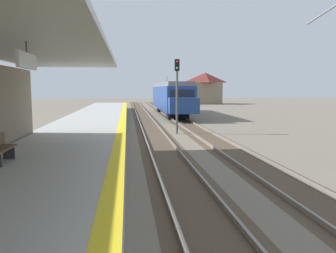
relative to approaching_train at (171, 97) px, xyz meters
The scene contains 6 objects.
station_platform 26.05m from the approaching_train, 107.47° to the right, with size 5.00×80.00×0.91m.
track_pair_nearest_platform 21.18m from the approaching_train, 99.30° to the right, with size 2.34×120.00×0.16m.
track_pair_middle 20.90m from the approaching_train, 90.01° to the right, with size 2.34×120.00×0.16m.
approaching_train is the anchor object (origin of this frame).
rail_signal_post 17.26m from the approaching_train, 95.82° to the right, with size 0.32×0.34×5.20m.
distant_trackside_house 30.70m from the approaching_train, 69.39° to the left, with size 6.60×5.28×6.40m.
Camera 1 is at (0.11, -0.20, 3.18)m, focal length 36.69 mm.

